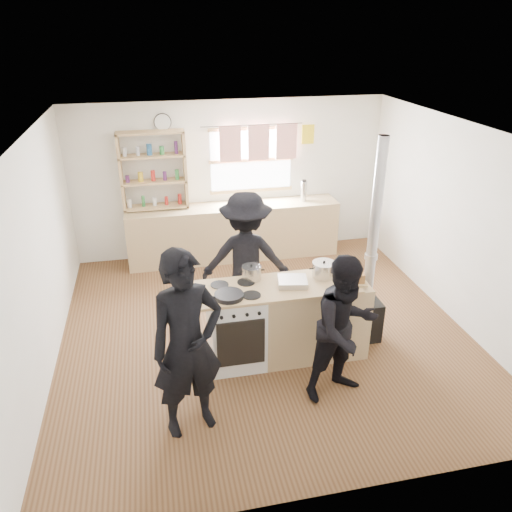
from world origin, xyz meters
The scene contains 14 objects.
ground centered at (0.00, 0.00, -0.01)m, with size 5.00×5.00×0.01m, color brown.
back_counter centered at (0.00, 2.22, 0.45)m, with size 3.40×0.55×0.90m, color tan.
shelving_unit centered at (-1.20, 2.34, 1.51)m, with size 1.00×0.28×1.20m.
thermos centered at (1.16, 2.22, 1.06)m, with size 0.10×0.10×0.33m, color silver.
cooking_island centered at (0.14, -0.55, 0.47)m, with size 1.97×0.64×0.93m.
skillet_greens centered at (-0.54, -0.69, 0.96)m, with size 0.32×0.32×0.05m.
roast_tray centered at (0.19, -0.55, 0.97)m, with size 0.36×0.33×0.07m.
stockpot_stove centered at (-0.22, -0.33, 1.01)m, with size 0.22×0.22×0.18m.
stockpot_counter centered at (0.59, -0.45, 1.02)m, with size 0.27×0.27×0.20m.
bread_board centered at (0.86, -0.67, 0.98)m, with size 0.31×0.24×0.12m.
flue_heater centered at (1.17, -0.41, 0.65)m, with size 0.35×0.35×2.50m.
person_near_left centered at (-1.04, -1.46, 0.93)m, with size 0.68×0.45×1.87m, color black.
person_near_right centered at (0.53, -1.30, 0.79)m, with size 0.77×0.60×1.58m, color black.
person_far centered at (-0.16, 0.33, 0.87)m, with size 1.12×0.64×1.73m, color black.
Camera 1 is at (-1.21, -5.21, 3.58)m, focal length 35.00 mm.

